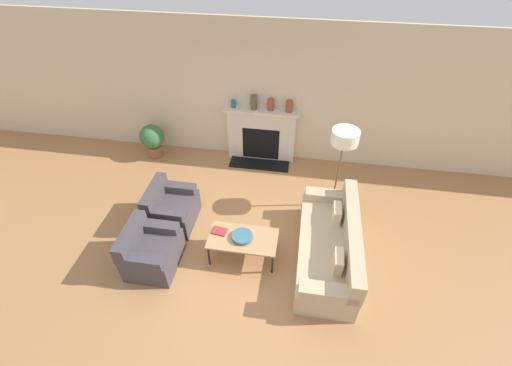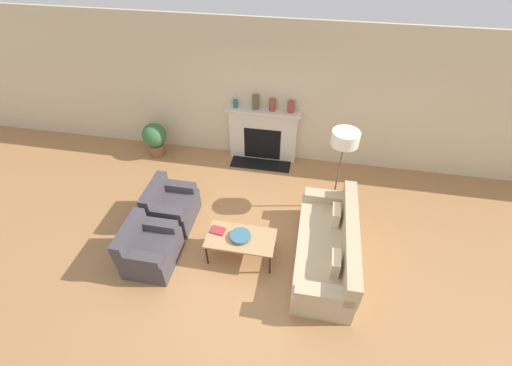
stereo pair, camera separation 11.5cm
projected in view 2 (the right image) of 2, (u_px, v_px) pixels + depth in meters
name	position (u px, v px, depth m)	size (l,w,h in m)	color
ground_plane	(239.00, 254.00, 5.66)	(18.00, 18.00, 0.00)	#A87547
wall_back	(267.00, 95.00, 6.82)	(18.00, 0.06, 2.90)	beige
fireplace	(263.00, 135.00, 7.29)	(1.55, 0.59, 1.19)	beige
couch	(328.00, 248.00, 5.36)	(0.87, 2.12, 0.84)	tan
armchair_near	(149.00, 249.00, 5.35)	(0.75, 0.84, 0.76)	#423D42
armchair_far	(171.00, 207.00, 6.05)	(0.75, 0.84, 0.76)	#423D42
coffee_table	(241.00, 239.00, 5.36)	(1.08, 0.57, 0.45)	tan
bowl	(240.00, 236.00, 5.31)	(0.32, 0.32, 0.06)	#38667A
book	(218.00, 230.00, 5.43)	(0.25, 0.19, 0.02)	#9E2D33
floor_lamp	(344.00, 145.00, 5.60)	(0.46, 0.46, 1.65)	brown
mantel_vase_left	(235.00, 103.00, 6.93)	(0.10, 0.10, 0.16)	#28666B
mantel_vase_center_left	(255.00, 102.00, 6.83)	(0.14, 0.14, 0.29)	brown
mantel_vase_center_right	(272.00, 105.00, 6.80)	(0.13, 0.13, 0.24)	brown
mantel_vase_right	(291.00, 107.00, 6.76)	(0.14, 0.14, 0.23)	brown
potted_plant	(155.00, 137.00, 7.48)	(0.53, 0.53, 0.76)	brown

